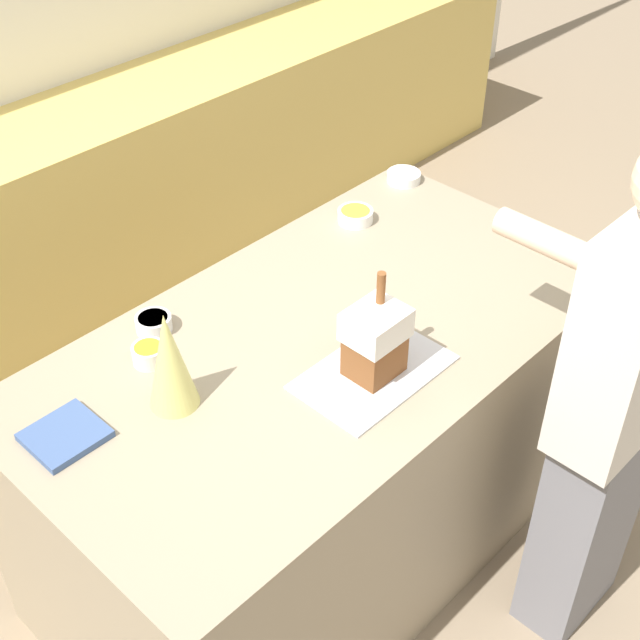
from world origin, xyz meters
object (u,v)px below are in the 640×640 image
(candy_bowl_center_rear, at_px, (404,176))
(cookbook, at_px, (65,435))
(baking_tray, at_px, (374,372))
(gingerbread_house, at_px, (375,340))
(person, at_px, (615,410))
(decorative_tree, at_px, (169,360))
(candy_bowl_far_left, at_px, (154,323))
(candy_bowl_beside_tree, at_px, (355,215))
(candy_bowl_near_tray_right, at_px, (149,353))

(candy_bowl_center_rear, bearing_deg, cookbook, -172.47)
(baking_tray, relative_size, cookbook, 2.33)
(gingerbread_house, xyz_separation_m, person, (0.39, -0.53, -0.17))
(candy_bowl_center_rear, distance_m, person, 1.25)
(gingerbread_house, height_order, decorative_tree, gingerbread_house)
(gingerbread_house, height_order, candy_bowl_far_left, gingerbread_house)
(candy_bowl_far_left, relative_size, candy_bowl_beside_tree, 0.87)
(candy_bowl_center_rear, distance_m, candy_bowl_beside_tree, 0.33)
(decorative_tree, bearing_deg, person, -44.94)
(candy_bowl_far_left, bearing_deg, candy_bowl_center_rear, 1.38)
(candy_bowl_near_tray_right, height_order, candy_bowl_far_left, candy_bowl_near_tray_right)
(candy_bowl_center_rear, relative_size, candy_bowl_far_left, 1.17)
(candy_bowl_center_rear, height_order, cookbook, candy_bowl_center_rear)
(gingerbread_house, relative_size, candy_bowl_center_rear, 2.42)
(candy_bowl_near_tray_right, relative_size, candy_bowl_center_rear, 0.76)
(cookbook, bearing_deg, candy_bowl_near_tray_right, 13.66)
(candy_bowl_beside_tree, bearing_deg, baking_tray, -134.25)
(candy_bowl_center_rear, relative_size, cookbook, 0.67)
(candy_bowl_near_tray_right, bearing_deg, cookbook, -166.34)
(gingerbread_house, xyz_separation_m, candy_bowl_center_rear, (0.87, 0.62, -0.10))
(candy_bowl_beside_tree, height_order, cookbook, candy_bowl_beside_tree)
(decorative_tree, xyz_separation_m, candy_bowl_center_rear, (1.32, 0.31, -0.13))
(candy_bowl_near_tray_right, bearing_deg, person, -52.28)
(cookbook, relative_size, person, 0.11)
(gingerbread_house, relative_size, candy_bowl_far_left, 2.83)
(decorative_tree, relative_size, candy_bowl_beside_tree, 2.42)
(decorative_tree, height_order, candy_bowl_far_left, decorative_tree)
(candy_bowl_beside_tree, bearing_deg, candy_bowl_near_tray_right, -175.40)
(person, bearing_deg, decorative_tree, 135.06)
(person, bearing_deg, candy_bowl_near_tray_right, 127.72)
(person, bearing_deg, candy_bowl_center_rear, 67.28)
(candy_bowl_near_tray_right, height_order, candy_bowl_beside_tree, candy_bowl_near_tray_right)
(candy_bowl_far_left, distance_m, person, 1.32)
(person, bearing_deg, candy_bowl_far_left, 121.68)
(baking_tray, bearing_deg, candy_bowl_far_left, 117.14)
(baking_tray, distance_m, candy_bowl_near_tray_right, 0.63)
(candy_bowl_center_rear, relative_size, person, 0.07)
(decorative_tree, distance_m, candy_bowl_near_tray_right, 0.22)
(baking_tray, xyz_separation_m, candy_bowl_center_rear, (0.87, 0.62, 0.02))
(cookbook, bearing_deg, baking_tray, -29.05)
(candy_bowl_near_tray_right, distance_m, cookbook, 0.34)
(baking_tray, height_order, candy_bowl_center_rear, candy_bowl_center_rear)
(candy_bowl_beside_tree, bearing_deg, candy_bowl_center_rear, 9.59)
(gingerbread_house, distance_m, cookbook, 0.84)
(decorative_tree, relative_size, candy_bowl_center_rear, 2.38)
(decorative_tree, xyz_separation_m, candy_bowl_near_tray_right, (0.05, 0.18, -0.12))
(candy_bowl_far_left, bearing_deg, cookbook, -156.77)
(candy_bowl_center_rear, height_order, person, person)
(baking_tray, xyz_separation_m, candy_bowl_far_left, (-0.30, 0.59, 0.02))
(baking_tray, bearing_deg, gingerbread_house, 28.34)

